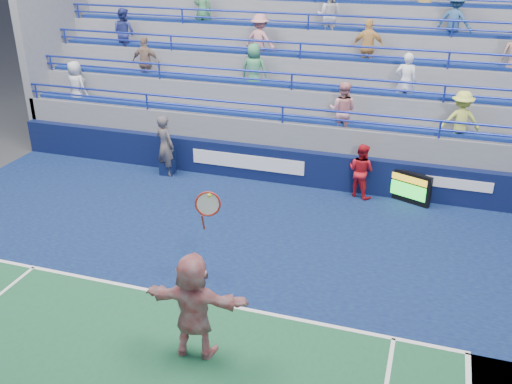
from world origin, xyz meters
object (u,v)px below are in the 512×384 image
(serve_speed_board, at_px, (408,187))
(tennis_player, at_px, (194,306))
(line_judge, at_px, (165,146))
(ball_girl, at_px, (361,171))
(judge_chair, at_px, (168,167))

(serve_speed_board, xyz_separation_m, tennis_player, (-3.23, -7.74, 0.58))
(serve_speed_board, xyz_separation_m, line_judge, (-7.44, -0.30, 0.52))
(line_judge, xyz_separation_m, ball_girl, (6.07, 0.27, -0.17))
(serve_speed_board, bearing_deg, line_judge, -177.71)
(serve_speed_board, distance_m, line_judge, 7.46)
(tennis_player, bearing_deg, ball_girl, 76.43)
(line_judge, bearing_deg, judge_chair, -69.16)
(tennis_player, distance_m, ball_girl, 7.94)
(serve_speed_board, relative_size, tennis_player, 0.39)
(tennis_player, bearing_deg, judge_chair, 119.25)
(tennis_player, bearing_deg, line_judge, 119.51)
(serve_speed_board, bearing_deg, tennis_player, -112.65)
(tennis_player, distance_m, line_judge, 8.55)
(serve_speed_board, bearing_deg, judge_chair, -178.26)
(judge_chair, distance_m, line_judge, 0.74)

